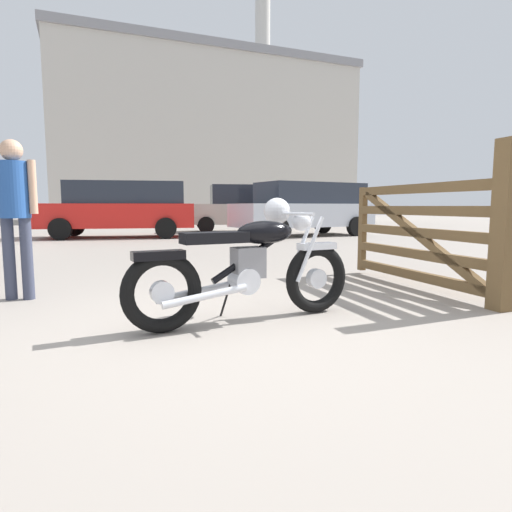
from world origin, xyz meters
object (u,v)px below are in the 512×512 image
object	(u,v)px
timber_gate	(434,231)
pale_sedan_back	(121,207)
silver_sedan_mid	(306,207)
vintage_motorcycle	(250,264)
bystander	(15,203)
white_estate_far	(238,208)

from	to	relation	value
timber_gate	pale_sedan_back	distance (m)	10.79
silver_sedan_mid	timber_gate	bearing A→B (deg)	63.24
vintage_motorcycle	bystander	world-z (taller)	bystander
silver_sedan_mid	white_estate_far	size ratio (longest dim) A/B	1.20
vintage_motorcycle	bystander	distance (m)	2.65
bystander	vintage_motorcycle	bearing A→B (deg)	66.82
timber_gate	silver_sedan_mid	size ratio (longest dim) A/B	0.51
vintage_motorcycle	white_estate_far	xyz separation A→B (m)	(3.53, 12.70, 0.43)
white_estate_far	timber_gate	bearing A→B (deg)	93.39
timber_gate	pale_sedan_back	world-z (taller)	pale_sedan_back
vintage_motorcycle	pale_sedan_back	bearing A→B (deg)	85.88
timber_gate	silver_sedan_mid	bearing A→B (deg)	-16.31
vintage_motorcycle	bystander	bearing A→B (deg)	134.12
white_estate_far	vintage_motorcycle	bearing A→B (deg)	83.37
vintage_motorcycle	silver_sedan_mid	distance (m)	10.84
timber_gate	bystander	xyz separation A→B (m)	(-4.42, 1.04, 0.32)
timber_gate	white_estate_far	xyz separation A→B (m)	(1.18, 12.17, 0.21)
vintage_motorcycle	silver_sedan_mid	world-z (taller)	silver_sedan_mid
vintage_motorcycle	white_estate_far	world-z (taller)	white_estate_far
pale_sedan_back	white_estate_far	size ratio (longest dim) A/B	1.19
timber_gate	bystander	distance (m)	4.55
pale_sedan_back	vintage_motorcycle	bearing A→B (deg)	102.35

